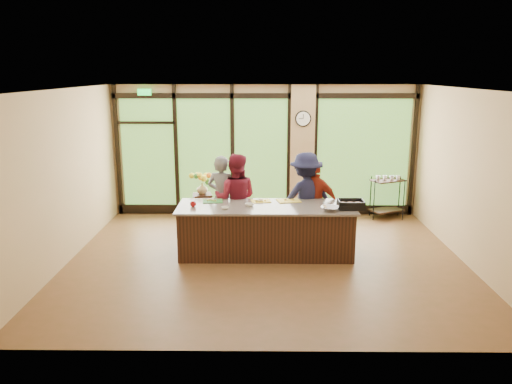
{
  "coord_description": "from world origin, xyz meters",
  "views": [
    {
      "loc": [
        -0.09,
        -8.39,
        3.29
      ],
      "look_at": [
        -0.18,
        0.4,
        1.15
      ],
      "focal_mm": 35.0,
      "sensor_mm": 36.0,
      "label": 1
    }
  ],
  "objects_px": {
    "cook_right": "(306,198)",
    "island_base": "(266,231)",
    "bar_cart": "(387,193)",
    "flower_stand": "(203,211)",
    "cook_left": "(222,198)",
    "roasting_pan": "(351,206)"
  },
  "relations": [
    {
      "from": "cook_right",
      "to": "bar_cart",
      "type": "distance_m",
      "value": 2.63
    },
    {
      "from": "roasting_pan",
      "to": "flower_stand",
      "type": "distance_m",
      "value": 3.35
    },
    {
      "from": "cook_right",
      "to": "flower_stand",
      "type": "xyz_separation_m",
      "value": [
        -2.11,
        0.84,
        -0.51
      ]
    },
    {
      "from": "bar_cart",
      "to": "flower_stand",
      "type": "bearing_deg",
      "value": 166.65
    },
    {
      "from": "cook_right",
      "to": "roasting_pan",
      "type": "distance_m",
      "value": 1.11
    },
    {
      "from": "island_base",
      "to": "bar_cart",
      "type": "height_order",
      "value": "bar_cart"
    },
    {
      "from": "island_base",
      "to": "cook_right",
      "type": "xyz_separation_m",
      "value": [
        0.78,
        0.69,
        0.45
      ]
    },
    {
      "from": "cook_right",
      "to": "island_base",
      "type": "bearing_deg",
      "value": 24.56
    },
    {
      "from": "cook_right",
      "to": "flower_stand",
      "type": "height_order",
      "value": "cook_right"
    },
    {
      "from": "island_base",
      "to": "flower_stand",
      "type": "bearing_deg",
      "value": 131.12
    },
    {
      "from": "cook_left",
      "to": "roasting_pan",
      "type": "height_order",
      "value": "cook_left"
    },
    {
      "from": "bar_cart",
      "to": "cook_left",
      "type": "bearing_deg",
      "value": 178.08
    },
    {
      "from": "flower_stand",
      "to": "bar_cart",
      "type": "distance_m",
      "value": 4.2
    },
    {
      "from": "cook_right",
      "to": "roasting_pan",
      "type": "relative_size",
      "value": 3.94
    },
    {
      "from": "roasting_pan",
      "to": "bar_cart",
      "type": "distance_m",
      "value": 2.85
    },
    {
      "from": "cook_right",
      "to": "cook_left",
      "type": "bearing_deg",
      "value": -21.66
    },
    {
      "from": "roasting_pan",
      "to": "flower_stand",
      "type": "height_order",
      "value": "roasting_pan"
    },
    {
      "from": "bar_cart",
      "to": "cook_right",
      "type": "bearing_deg",
      "value": -164.94
    },
    {
      "from": "cook_right",
      "to": "flower_stand",
      "type": "distance_m",
      "value": 2.33
    },
    {
      "from": "island_base",
      "to": "cook_left",
      "type": "relative_size",
      "value": 1.82
    },
    {
      "from": "island_base",
      "to": "bar_cart",
      "type": "bearing_deg",
      "value": 40.27
    },
    {
      "from": "cook_left",
      "to": "roasting_pan",
      "type": "distance_m",
      "value": 2.56
    }
  ]
}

